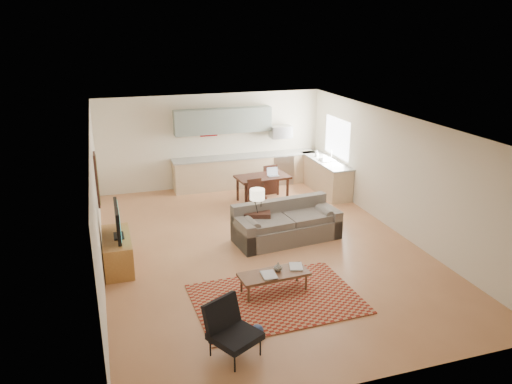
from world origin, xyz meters
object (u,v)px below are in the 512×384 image
object	(u,v)px
console_table	(257,226)
dining_table	(262,189)
coffee_table	(274,282)
armchair	(235,331)
tv_credenza	(117,252)
sofa	(287,222)

from	to	relation	value
console_table	dining_table	xyz separation A→B (m)	(0.91, 2.37, 0.02)
coffee_table	armchair	world-z (taller)	armchair
armchair	console_table	distance (m)	4.11
tv_credenza	dining_table	world-z (taller)	dining_table
coffee_table	dining_table	distance (m)	4.83
sofa	dining_table	distance (m)	2.59
tv_credenza	dining_table	size ratio (longest dim) A/B	1.00
console_table	dining_table	world-z (taller)	dining_table
console_table	dining_table	bearing A→B (deg)	85.97
sofa	tv_credenza	distance (m)	3.64
sofa	tv_credenza	size ratio (longest dim) A/B	1.74
coffee_table	dining_table	xyz separation A→B (m)	(1.32, 4.64, 0.16)
console_table	coffee_table	bearing A→B (deg)	-83.41
armchair	tv_credenza	bearing A→B (deg)	84.90
sofa	console_table	xyz separation A→B (m)	(-0.62, 0.20, -0.09)
coffee_table	sofa	bearing A→B (deg)	59.36
armchair	console_table	bearing A→B (deg)	39.42
sofa	dining_table	bearing A→B (deg)	77.51
coffee_table	armchair	bearing A→B (deg)	-130.47
sofa	console_table	size ratio (longest dim) A/B	3.63
tv_credenza	console_table	distance (m)	3.04
sofa	coffee_table	xyz separation A→B (m)	(-1.03, -2.06, -0.23)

